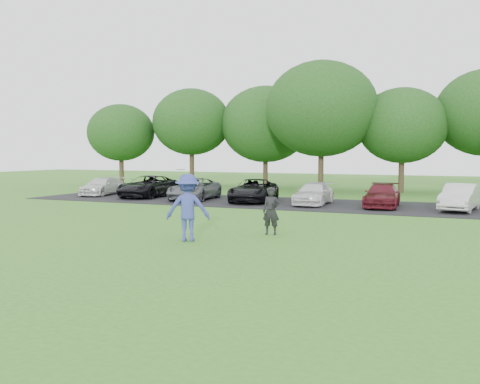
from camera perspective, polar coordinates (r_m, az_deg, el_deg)
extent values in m
plane|color=#397220|center=(15.20, -5.29, -5.81)|extent=(100.00, 100.00, 0.00)
cube|color=black|center=(27.21, 8.00, -1.31)|extent=(32.00, 6.50, 0.03)
imported|color=#343E94|center=(15.99, -5.58, -1.68)|extent=(1.49, 1.20, 2.01)
cylinder|color=white|center=(15.87, -6.38, 2.44)|extent=(0.27, 0.27, 0.07)
imported|color=black|center=(17.21, 3.35, -2.04)|extent=(0.60, 0.43, 1.53)
cube|color=black|center=(16.96, 3.71, -1.37)|extent=(0.15, 0.12, 0.10)
imported|color=silver|center=(33.61, -14.51, 0.60)|extent=(2.01, 3.85, 1.06)
imported|color=black|center=(31.54, -9.79, 0.60)|extent=(2.24, 4.57, 1.25)
imported|color=#565A5E|center=(29.48, -4.88, 0.32)|extent=(2.45, 4.44, 1.18)
imported|color=black|center=(28.11, 1.47, 0.17)|extent=(2.61, 4.57, 1.20)
imported|color=silver|center=(26.93, 7.88, -0.20)|extent=(1.60, 3.73, 1.07)
imported|color=#52111A|center=(26.35, 14.92, -0.36)|extent=(1.80, 3.91, 1.11)
imported|color=silver|center=(25.88, 22.42, -0.51)|extent=(1.80, 3.81, 1.21)
cylinder|color=#38281C|center=(42.93, -12.52, 2.13)|extent=(0.36, 0.36, 2.20)
ellipsoid|color=#214C19|center=(42.92, -12.58, 6.20)|extent=(5.20, 5.20, 4.42)
cylinder|color=#38281C|center=(41.16, -5.15, 2.47)|extent=(0.36, 0.36, 2.70)
ellipsoid|color=#214C19|center=(41.20, -5.19, 7.45)|extent=(5.94, 5.94, 5.05)
cylinder|color=#38281C|center=(40.14, 2.73, 2.08)|extent=(0.36, 0.36, 2.20)
ellipsoid|color=#214C19|center=(40.16, 2.75, 7.23)|extent=(6.68, 6.68, 5.68)
cylinder|color=#38281C|center=(35.93, 8.62, 2.18)|extent=(0.36, 0.36, 2.70)
ellipsoid|color=#214C19|center=(36.02, 8.69, 8.76)|extent=(7.42, 7.42, 6.31)
cylinder|color=#38281C|center=(36.38, 16.82, 1.67)|extent=(0.36, 0.36, 2.20)
ellipsoid|color=#214C19|center=(36.39, 16.93, 6.81)|extent=(5.76, 5.76, 4.90)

